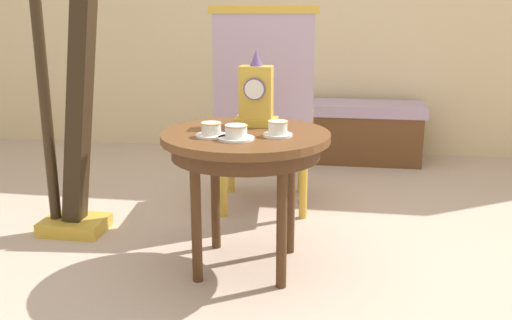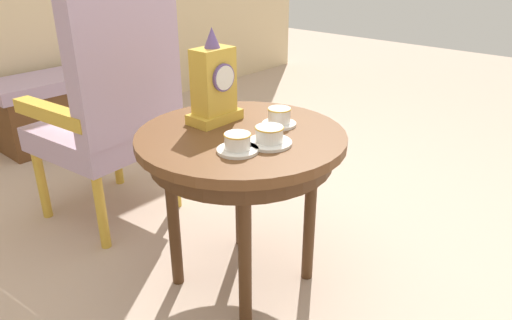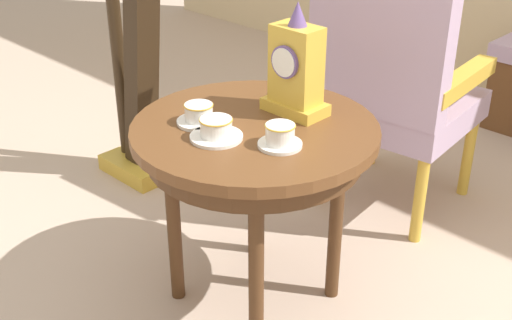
{
  "view_description": "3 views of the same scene",
  "coord_description": "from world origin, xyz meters",
  "views": [
    {
      "loc": [
        0.34,
        -2.34,
        1.14
      ],
      "look_at": [
        -0.04,
        0.08,
        0.48
      ],
      "focal_mm": 40.43,
      "sensor_mm": 36.0,
      "label": 1
    },
    {
      "loc": [
        -1.18,
        -1.03,
        1.2
      ],
      "look_at": [
        -0.01,
        0.0,
        0.5
      ],
      "focal_mm": 33.47,
      "sensor_mm": 36.0,
      "label": 2
    },
    {
      "loc": [
        1.14,
        -1.23,
        1.42
      ],
      "look_at": [
        -0.05,
        -0.0,
        0.52
      ],
      "focal_mm": 46.68,
      "sensor_mm": 36.0,
      "label": 3
    }
  ],
  "objects": [
    {
      "name": "mantel_clock",
      "position": [
        -0.05,
        0.17,
        0.75
      ],
      "size": [
        0.19,
        0.11,
        0.34
      ],
      "color": "gold",
      "rests_on": "side_table"
    },
    {
      "name": "armchair",
      "position": [
        -0.1,
        0.76,
        0.59
      ],
      "size": [
        0.59,
        0.58,
        1.14
      ],
      "color": "#B299B7",
      "rests_on": "ground"
    },
    {
      "name": "ground_plane",
      "position": [
        0.0,
        0.0,
        0.0
      ],
      "size": [
        10.0,
        10.0,
        0.0
      ],
      "primitive_type": "plane",
      "color": "#BCA38E"
    },
    {
      "name": "teacup_left",
      "position": [
        -0.2,
        -0.09,
        0.64
      ],
      "size": [
        0.13,
        0.13,
        0.06
      ],
      "color": "white",
      "rests_on": "side_table"
    },
    {
      "name": "harp",
      "position": [
        -0.99,
        0.28,
        0.73
      ],
      "size": [
        0.4,
        0.24,
        1.8
      ],
      "color": "gold",
      "rests_on": "ground"
    },
    {
      "name": "teacup_right",
      "position": [
        -0.09,
        -0.12,
        0.64
      ],
      "size": [
        0.15,
        0.15,
        0.06
      ],
      "color": "white",
      "rests_on": "side_table"
    },
    {
      "name": "teacup_center",
      "position": [
        0.07,
        -0.03,
        0.65
      ],
      "size": [
        0.12,
        0.12,
        0.06
      ],
      "color": "white",
      "rests_on": "side_table"
    },
    {
      "name": "side_table",
      "position": [
        -0.07,
        0.02,
        0.54
      ],
      "size": [
        0.72,
        0.72,
        0.62
      ],
      "color": "brown",
      "rests_on": "ground"
    }
  ]
}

